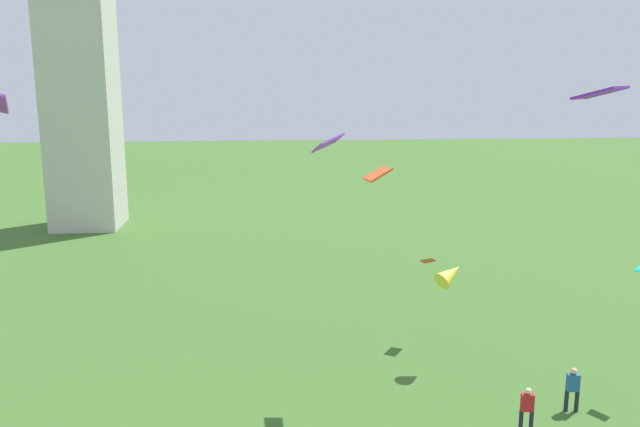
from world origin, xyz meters
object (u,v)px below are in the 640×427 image
object	(u,v)px
kite_flying_2	(378,174)
kite_flying_5	(328,143)
kite_flying_0	(450,274)
person_0	(573,387)
kite_flying_6	(428,261)
kite_flying_1	(600,93)
person_2	(527,407)

from	to	relation	value
kite_flying_2	kite_flying_5	size ratio (longest dim) A/B	1.71
kite_flying_0	kite_flying_2	size ratio (longest dim) A/B	1.09
kite_flying_0	kite_flying_5	bearing A→B (deg)	119.42
person_0	kite_flying_0	bearing A→B (deg)	135.26
kite_flying_6	kite_flying_5	bearing A→B (deg)	-175.82
person_0	kite_flying_2	world-z (taller)	kite_flying_2
kite_flying_1	kite_flying_5	distance (m)	12.62
person_0	kite_flying_6	distance (m)	8.69
person_2	kite_flying_5	size ratio (longest dim) A/B	1.92
kite_flying_2	kite_flying_5	world-z (taller)	kite_flying_5
kite_flying_0	person_0	bearing A→B (deg)	-172.28
person_0	kite_flying_5	size ratio (longest dim) A/B	2.02
kite_flying_2	kite_flying_5	distance (m)	9.22
kite_flying_1	kite_flying_6	bearing A→B (deg)	2.87
kite_flying_5	kite_flying_2	bearing A→B (deg)	-141.26
person_2	kite_flying_0	distance (m)	6.73
kite_flying_0	person_2	bearing A→B (deg)	162.54
person_0	kite_flying_6	size ratio (longest dim) A/B	1.84
person_0	kite_flying_2	distance (m)	10.79
kite_flying_1	person_0	bearing A→B (deg)	116.98
kite_flying_0	kite_flying_1	world-z (taller)	kite_flying_1
person_0	kite_flying_0	distance (m)	6.53
kite_flying_0	kite_flying_6	distance (m)	2.70
person_0	kite_flying_5	distance (m)	15.02
person_2	kite_flying_1	xyz separation A→B (m)	(2.89, 2.44, 10.81)
person_2	kite_flying_1	distance (m)	11.45
person_0	kite_flying_0	world-z (taller)	kite_flying_0
person_0	kite_flying_1	distance (m)	10.85
kite_flying_1	kite_flying_5	xyz separation A→B (m)	(-10.36, -7.13, -0.96)
kite_flying_0	kite_flying_5	distance (m)	13.91
person_0	kite_flying_2	xyz separation A→B (m)	(-7.07, 2.64, 7.71)
kite_flying_2	person_0	bearing A→B (deg)	-115.15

